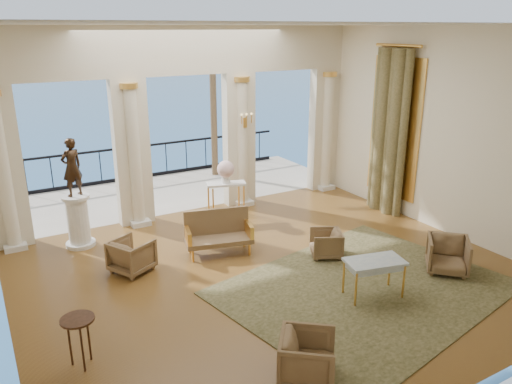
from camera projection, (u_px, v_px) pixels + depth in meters
floor at (271, 273)px, 9.50m from camera, size 9.00×9.00×0.00m
room_walls at (311, 135)px, 7.68m from camera, size 9.00×9.00×9.00m
arcade at (187, 110)px, 11.83m from camera, size 9.00×0.56×4.50m
terrace at (164, 193)px, 14.28m from camera, size 10.00×3.60×0.10m
balustrade at (146, 164)px, 15.45m from camera, size 9.00×0.06×1.03m
palm_tree at (212, 40)px, 14.59m from camera, size 2.00×2.00×4.50m
sea at (11, 117)px, 60.63m from camera, size 160.00×160.00×0.00m
curtain at (389, 132)px, 12.14m from camera, size 0.33×1.40×4.09m
window_frame at (395, 128)px, 12.21m from camera, size 0.04×1.60×3.40m
wall_sconce at (245, 122)px, 12.35m from camera, size 0.30×0.11×0.33m
rug at (364, 288)px, 8.92m from camera, size 5.41×4.57×0.02m
armchair_a at (308, 356)px, 6.53m from camera, size 0.97×0.98×0.73m
armchair_b at (448, 253)px, 9.45m from camera, size 1.01×1.01×0.76m
armchair_c at (326, 242)px, 10.11m from camera, size 0.77×0.79×0.62m
armchair_d at (132, 254)px, 9.48m from camera, size 0.90×0.91×0.71m
settee at (218, 232)px, 10.27m from camera, size 1.46×0.91×0.90m
game_table at (375, 264)px, 8.51m from camera, size 1.09×0.76×0.68m
pedestal at (78, 222)px, 10.54m from camera, size 0.62×0.62×1.13m
statue at (72, 167)px, 10.16m from camera, size 0.52×0.43×1.22m
console_table at (226, 189)px, 12.06m from camera, size 1.00×0.64×0.89m
urn at (226, 170)px, 11.91m from camera, size 0.41×0.41×0.55m
side_table at (78, 325)px, 6.72m from camera, size 0.46×0.46×0.74m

